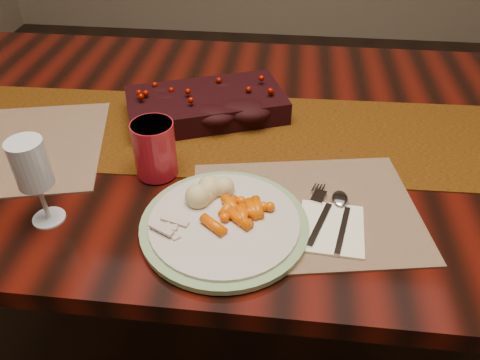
# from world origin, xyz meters

# --- Properties ---
(floor) EXTENTS (5.00, 5.00, 0.00)m
(floor) POSITION_xyz_m (0.00, 0.00, 0.00)
(floor) COLOR black
(floor) RESTS_ON ground
(dining_table) EXTENTS (1.80, 1.00, 0.75)m
(dining_table) POSITION_xyz_m (0.00, 0.00, 0.38)
(dining_table) COLOR black
(dining_table) RESTS_ON floor
(table_runner) EXTENTS (1.67, 0.38, 0.00)m
(table_runner) POSITION_xyz_m (0.05, -0.02, 0.75)
(table_runner) COLOR #452D0A
(table_runner) RESTS_ON dining_table
(centerpiece) EXTENTS (0.40, 0.30, 0.07)m
(centerpiece) POSITION_xyz_m (-0.11, 0.05, 0.79)
(centerpiece) COLOR black
(centerpiece) RESTS_ON table_runner
(placemat_main) EXTENTS (0.45, 0.36, 0.00)m
(placemat_main) POSITION_xyz_m (0.12, -0.26, 0.75)
(placemat_main) COLOR brown
(placemat_main) RESTS_ON dining_table
(dinner_plate) EXTENTS (0.36, 0.36, 0.02)m
(dinner_plate) POSITION_xyz_m (-0.02, -0.33, 0.76)
(dinner_plate) COLOR beige
(dinner_plate) RESTS_ON placemat_main
(baby_carrots) EXTENTS (0.12, 0.10, 0.02)m
(baby_carrots) POSITION_xyz_m (-0.00, -0.33, 0.78)
(baby_carrots) COLOR #ED5900
(baby_carrots) RESTS_ON dinner_plate
(mashed_potatoes) EXTENTS (0.10, 0.09, 0.04)m
(mashed_potatoes) POSITION_xyz_m (-0.05, -0.27, 0.79)
(mashed_potatoes) COLOR beige
(mashed_potatoes) RESTS_ON dinner_plate
(turkey_shreds) EXTENTS (0.07, 0.06, 0.01)m
(turkey_shreds) POSITION_xyz_m (-0.10, -0.35, 0.78)
(turkey_shreds) COLOR gray
(turkey_shreds) RESTS_ON dinner_plate
(napkin) EXTENTS (0.12, 0.14, 0.00)m
(napkin) POSITION_xyz_m (0.17, -0.31, 0.76)
(napkin) COLOR white
(napkin) RESTS_ON placemat_main
(fork) EXTENTS (0.07, 0.15, 0.00)m
(fork) POSITION_xyz_m (0.15, -0.29, 0.76)
(fork) COLOR silver
(fork) RESTS_ON napkin
(spoon) EXTENTS (0.06, 0.15, 0.00)m
(spoon) POSITION_xyz_m (0.19, -0.29, 0.76)
(spoon) COLOR silver
(spoon) RESTS_ON napkin
(red_cup) EXTENTS (0.10, 0.10, 0.11)m
(red_cup) POSITION_xyz_m (-0.17, -0.19, 0.81)
(red_cup) COLOR maroon
(red_cup) RESTS_ON placemat_main
(wine_glass) EXTENTS (0.07, 0.07, 0.17)m
(wine_glass) POSITION_xyz_m (-0.33, -0.34, 0.83)
(wine_glass) COLOR white
(wine_glass) RESTS_ON dining_table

